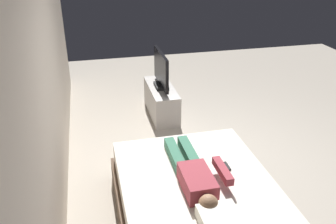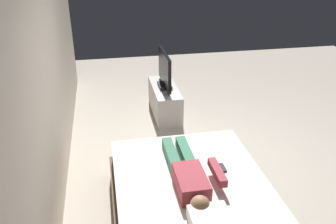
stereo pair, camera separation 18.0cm
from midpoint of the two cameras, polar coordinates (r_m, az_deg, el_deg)
The scene contains 7 objects.
ground_plane at distance 4.77m, azimuth 8.91°, elevation -9.01°, with size 10.00×10.00×0.00m, color #ADA393.
back_wall at distance 4.28m, azimuth -17.45°, elevation 6.98°, with size 6.40×0.10×2.80m, color beige.
bed at distance 3.78m, azimuth 5.23°, elevation -14.61°, with size 1.99×1.59×0.54m.
person at distance 3.57m, azimuth 4.87°, elevation -10.04°, with size 1.26×0.46×0.18m.
remote at distance 3.84m, azimuth 10.14°, elevation -8.81°, with size 0.15×0.04×0.02m, color black.
tv_stand at distance 5.98m, azimuth 0.33°, elevation 1.83°, with size 1.10×0.40×0.50m, color #B7B2AD.
tv at distance 5.78m, azimuth 0.35°, elevation 6.66°, with size 0.88×0.20×0.59m.
Camera 2 is at (-3.65, 1.34, 2.73)m, focal length 37.96 mm.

